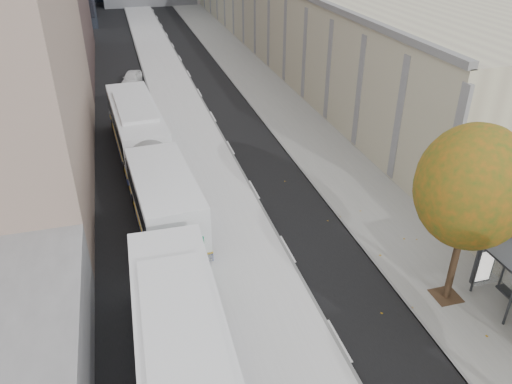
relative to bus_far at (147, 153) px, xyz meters
name	(u,v)px	position (x,y,z in m)	size (l,w,h in m)	color
bus_platform	(186,123)	(3.44, 8.14, -1.64)	(4.25, 150.00, 0.15)	silver
sidewalk	(287,113)	(11.44, 8.14, -1.67)	(4.75, 150.00, 0.08)	gray
tree_c	(473,188)	(10.92, -13.86, 3.54)	(4.20, 4.20, 7.28)	black
bus_far	(147,153)	(0.00, 0.00, 0.00)	(3.98, 18.96, 3.14)	silver
distant_car	(132,78)	(0.15, 19.16, -1.12)	(1.40, 3.48, 1.19)	white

